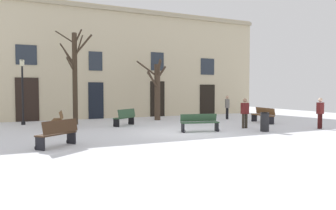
{
  "coord_description": "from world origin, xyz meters",
  "views": [
    {
      "loc": [
        -6.78,
        -12.77,
        1.99
      ],
      "look_at": [
        0.0,
        1.77,
        1.22
      ],
      "focal_mm": 33.48,
      "sensor_mm": 36.0,
      "label": 1
    }
  ],
  "objects_px": {
    "bench_by_litter_bin": "(125,117)",
    "bench_back_to_back_right": "(58,120)",
    "tree_right_of_center": "(157,88)",
    "person_by_shop_door": "(227,106)",
    "litter_bin": "(265,122)",
    "person_crossing_plaza": "(320,112)",
    "bench_far_corner": "(263,115)",
    "person_near_bench": "(245,112)",
    "tree_foreground": "(75,74)",
    "bench_near_lamp": "(200,122)",
    "bench_back_to_back_left": "(58,133)",
    "streetlamp": "(22,84)"
  },
  "relations": [
    {
      "from": "bench_by_litter_bin",
      "to": "person_crossing_plaza",
      "type": "distance_m",
      "value": 10.28
    },
    {
      "from": "tree_right_of_center",
      "to": "person_by_shop_door",
      "type": "xyz_separation_m",
      "value": [
        4.57,
        -1.46,
        -1.22
      ]
    },
    {
      "from": "streetlamp",
      "to": "bench_far_corner",
      "type": "xyz_separation_m",
      "value": [
        13.17,
        -4.94,
        -1.81
      ]
    },
    {
      "from": "bench_back_to_back_right",
      "to": "person_near_bench",
      "type": "distance_m",
      "value": 9.66
    },
    {
      "from": "bench_by_litter_bin",
      "to": "bench_far_corner",
      "type": "height_order",
      "value": "bench_by_litter_bin"
    },
    {
      "from": "streetlamp",
      "to": "bench_back_to_back_left",
      "type": "relative_size",
      "value": 2.5
    },
    {
      "from": "litter_bin",
      "to": "bench_by_litter_bin",
      "type": "distance_m",
      "value": 7.44
    },
    {
      "from": "person_near_bench",
      "to": "streetlamp",
      "type": "bearing_deg",
      "value": -27.3
    },
    {
      "from": "litter_bin",
      "to": "bench_back_to_back_left",
      "type": "height_order",
      "value": "bench_back_to_back_left"
    },
    {
      "from": "bench_near_lamp",
      "to": "person_by_shop_door",
      "type": "xyz_separation_m",
      "value": [
        4.99,
        4.73,
        0.43
      ]
    },
    {
      "from": "tree_right_of_center",
      "to": "person_crossing_plaza",
      "type": "xyz_separation_m",
      "value": [
        5.74,
        -7.84,
        -1.22
      ]
    },
    {
      "from": "tree_foreground",
      "to": "litter_bin",
      "type": "distance_m",
      "value": 10.68
    },
    {
      "from": "person_near_bench",
      "to": "person_crossing_plaza",
      "type": "relative_size",
      "value": 0.98
    },
    {
      "from": "bench_by_litter_bin",
      "to": "bench_near_lamp",
      "type": "bearing_deg",
      "value": 85.31
    },
    {
      "from": "person_near_bench",
      "to": "tree_right_of_center",
      "type": "bearing_deg",
      "value": -63.1
    },
    {
      "from": "tree_right_of_center",
      "to": "person_crossing_plaza",
      "type": "distance_m",
      "value": 9.79
    },
    {
      "from": "tree_right_of_center",
      "to": "person_by_shop_door",
      "type": "distance_m",
      "value": 4.95
    },
    {
      "from": "person_by_shop_door",
      "to": "person_crossing_plaza",
      "type": "relative_size",
      "value": 1.0
    },
    {
      "from": "streetlamp",
      "to": "person_near_bench",
      "type": "bearing_deg",
      "value": -32.31
    },
    {
      "from": "bench_by_litter_bin",
      "to": "bench_back_to_back_right",
      "type": "bearing_deg",
      "value": -40.45
    },
    {
      "from": "litter_bin",
      "to": "bench_by_litter_bin",
      "type": "height_order",
      "value": "bench_by_litter_bin"
    },
    {
      "from": "bench_back_to_back_right",
      "to": "person_crossing_plaza",
      "type": "distance_m",
      "value": 13.44
    },
    {
      "from": "person_by_shop_door",
      "to": "person_near_bench",
      "type": "height_order",
      "value": "person_by_shop_door"
    },
    {
      "from": "streetlamp",
      "to": "bench_back_to_back_right",
      "type": "relative_size",
      "value": 2.26
    },
    {
      "from": "bench_far_corner",
      "to": "bench_back_to_back_right",
      "type": "height_order",
      "value": "bench_far_corner"
    },
    {
      "from": "bench_by_litter_bin",
      "to": "person_crossing_plaza",
      "type": "bearing_deg",
      "value": 110.16
    },
    {
      "from": "bench_back_to_back_right",
      "to": "person_near_bench",
      "type": "height_order",
      "value": "person_near_bench"
    },
    {
      "from": "bench_by_litter_bin",
      "to": "bench_near_lamp",
      "type": "distance_m",
      "value": 4.63
    },
    {
      "from": "tree_right_of_center",
      "to": "litter_bin",
      "type": "xyz_separation_m",
      "value": [
        2.45,
        -7.45,
        -1.63
      ]
    },
    {
      "from": "person_crossing_plaza",
      "to": "bench_far_corner",
      "type": "bearing_deg",
      "value": 87.17
    },
    {
      "from": "tree_right_of_center",
      "to": "bench_near_lamp",
      "type": "distance_m",
      "value": 6.42
    },
    {
      "from": "person_by_shop_door",
      "to": "bench_back_to_back_left",
      "type": "bearing_deg",
      "value": 139.94
    },
    {
      "from": "bench_back_to_back_right",
      "to": "bench_far_corner",
      "type": "bearing_deg",
      "value": 88.53
    },
    {
      "from": "bench_far_corner",
      "to": "person_near_bench",
      "type": "distance_m",
      "value": 3.22
    },
    {
      "from": "bench_by_litter_bin",
      "to": "person_by_shop_door",
      "type": "relative_size",
      "value": 0.92
    },
    {
      "from": "bench_by_litter_bin",
      "to": "person_by_shop_door",
      "type": "bearing_deg",
      "value": 149.15
    },
    {
      "from": "tree_right_of_center",
      "to": "bench_far_corner",
      "type": "relative_size",
      "value": 2.13
    },
    {
      "from": "person_by_shop_door",
      "to": "bench_far_corner",
      "type": "bearing_deg",
      "value": -146.83
    },
    {
      "from": "litter_bin",
      "to": "person_crossing_plaza",
      "type": "relative_size",
      "value": 0.58
    },
    {
      "from": "bench_far_corner",
      "to": "streetlamp",
      "type": "bearing_deg",
      "value": -102.51
    },
    {
      "from": "bench_far_corner",
      "to": "person_by_shop_door",
      "type": "relative_size",
      "value": 1.22
    },
    {
      "from": "tree_foreground",
      "to": "person_by_shop_door",
      "type": "xyz_separation_m",
      "value": [
        9.88,
        -0.94,
        -2.01
      ]
    },
    {
      "from": "bench_far_corner",
      "to": "person_by_shop_door",
      "type": "bearing_deg",
      "value": -160.73
    },
    {
      "from": "bench_near_lamp",
      "to": "person_near_bench",
      "type": "xyz_separation_m",
      "value": [
        2.83,
        0.18,
        0.4
      ]
    },
    {
      "from": "person_by_shop_door",
      "to": "person_near_bench",
      "type": "xyz_separation_m",
      "value": [
        -2.16,
        -4.55,
        -0.03
      ]
    },
    {
      "from": "bench_far_corner",
      "to": "person_crossing_plaza",
      "type": "relative_size",
      "value": 1.22
    },
    {
      "from": "litter_bin",
      "to": "person_near_bench",
      "type": "bearing_deg",
      "value": 91.52
    },
    {
      "from": "litter_bin",
      "to": "person_by_shop_door",
      "type": "bearing_deg",
      "value": 70.49
    },
    {
      "from": "person_crossing_plaza",
      "to": "tree_foreground",
      "type": "bearing_deg",
      "value": 133.91
    },
    {
      "from": "bench_back_to_back_left",
      "to": "person_crossing_plaza",
      "type": "relative_size",
      "value": 0.94
    }
  ]
}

